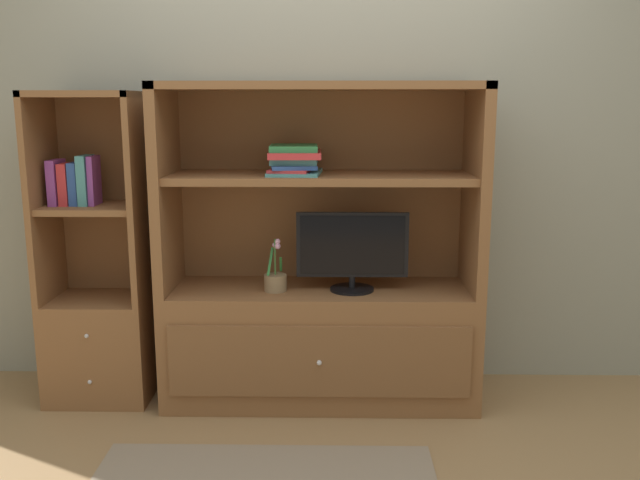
{
  "coord_description": "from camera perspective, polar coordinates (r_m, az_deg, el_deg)",
  "views": [
    {
      "loc": [
        0.06,
        -2.83,
        1.46
      ],
      "look_at": [
        0.0,
        0.35,
        0.82
      ],
      "focal_mm": 38.11,
      "sensor_mm": 36.0,
      "label": 1
    }
  ],
  "objects": [
    {
      "name": "magazine_stack",
      "position": [
        3.24,
        -2.19,
        6.75
      ],
      "size": [
        0.26,
        0.36,
        0.14
      ],
      "color": "teal",
      "rests_on": "media_console"
    },
    {
      "name": "potted_plant",
      "position": [
        3.29,
        -3.76,
        -3.37
      ],
      "size": [
        0.11,
        0.11,
        0.26
      ],
      "color": "#8C7251",
      "rests_on": "media_console"
    },
    {
      "name": "media_console",
      "position": [
        3.38,
        0.02,
        -5.38
      ],
      "size": [
        1.53,
        0.52,
        1.56
      ],
      "color": "brown",
      "rests_on": "ground_plane"
    },
    {
      "name": "upright_book_row",
      "position": [
        3.48,
        -19.9,
        4.59
      ],
      "size": [
        0.22,
        0.15,
        0.24
      ],
      "color": "purple",
      "rests_on": "bookshelf_tall"
    },
    {
      "name": "ground_plane",
      "position": [
        3.19,
        -0.11,
        -15.95
      ],
      "size": [
        8.0,
        8.0,
        0.0
      ],
      "primitive_type": "plane",
      "color": "#99754C"
    },
    {
      "name": "bookshelf_tall",
      "position": [
        3.57,
        -17.99,
        -4.83
      ],
      "size": [
        0.5,
        0.41,
        1.52
      ],
      "color": "brown",
      "rests_on": "ground_plane"
    },
    {
      "name": "tv_monitor",
      "position": [
        3.26,
        2.73,
        -0.82
      ],
      "size": [
        0.54,
        0.21,
        0.38
      ],
      "color": "black",
      "rests_on": "media_console"
    },
    {
      "name": "painted_rear_wall",
      "position": [
        3.58,
        0.11,
        10.38
      ],
      "size": [
        6.0,
        0.1,
        2.8
      ],
      "primitive_type": "cube",
      "color": "gray",
      "rests_on": "ground_plane"
    }
  ]
}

